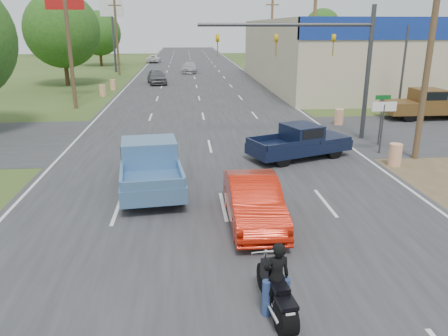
{
  "coord_description": "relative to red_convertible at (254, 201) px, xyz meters",
  "views": [
    {
      "loc": [
        -1.21,
        -5.81,
        5.9
      ],
      "look_at": [
        0.05,
        8.33,
        1.3
      ],
      "focal_mm": 35.0,
      "sensor_mm": 36.0,
      "label": 1
    }
  ],
  "objects": [
    {
      "name": "tree_5",
      "position": [
        29.17,
        88.36,
        5.15
      ],
      "size": [
        7.98,
        7.98,
        9.88
      ],
      "color": "#422D19",
      "rests_on": "ground"
    },
    {
      "name": "tree_2",
      "position": [
        -15.03,
        59.36,
        4.22
      ],
      "size": [
        6.72,
        6.72,
        8.32
      ],
      "color": "#422D19",
      "rests_on": "ground"
    },
    {
      "name": "barrel_2",
      "position": [
        -9.33,
        27.36,
        -0.23
      ],
      "size": [
        0.56,
        0.56,
        1.0
      ],
      "primitive_type": "cylinder",
      "color": "orange",
      "rests_on": "ground"
    },
    {
      "name": "blue_pickup",
      "position": [
        -3.44,
        3.59,
        0.22
      ],
      "size": [
        2.8,
        5.89,
        1.88
      ],
      "rotation": [
        0.0,
        0.0,
        0.11
      ],
      "color": "black",
      "rests_on": "ground"
    },
    {
      "name": "motorcycle",
      "position": [
        -0.22,
        -4.66,
        -0.23
      ],
      "size": [
        0.72,
        2.24,
        1.13
      ],
      "rotation": [
        0.0,
        0.0,
        0.12
      ],
      "color": "black",
      "rests_on": "ground"
    },
    {
      "name": "rider",
      "position": [
        -0.23,
        -4.6,
        0.07
      ],
      "size": [
        0.63,
        0.45,
        1.61
      ],
      "primitive_type": "imported",
      "rotation": [
        0.0,
        0.0,
        3.27
      ],
      "color": "black",
      "rests_on": "ground"
    },
    {
      "name": "main_road",
      "position": [
        -0.83,
        33.36,
        -0.72
      ],
      "size": [
        15.0,
        180.0,
        0.02
      ],
      "primitive_type": "cube",
      "color": "#2D2D30",
      "rests_on": "ground"
    },
    {
      "name": "navy_pickup",
      "position": [
        3.33,
        6.91,
        0.08
      ],
      "size": [
        5.17,
        3.5,
        1.6
      ],
      "rotation": [
        0.0,
        0.0,
        -1.2
      ],
      "color": "black",
      "rests_on": "ground"
    },
    {
      "name": "distant_car_silver",
      "position": [
        -1.33,
        47.55,
        -0.04
      ],
      "size": [
        2.23,
        4.88,
        1.38
      ],
      "primitive_type": "imported",
      "rotation": [
        0.0,
        0.0,
        -0.06
      ],
      "color": "#B3B4B8",
      "rests_on": "ground"
    },
    {
      "name": "red_convertible",
      "position": [
        0.0,
        0.0,
        0.0
      ],
      "size": [
        1.56,
        4.44,
        1.46
      ],
      "primitive_type": "imported",
      "rotation": [
        0.0,
        0.0,
        -0.0
      ],
      "color": "red",
      "rests_on": "ground"
    },
    {
      "name": "pole_sign_left_near",
      "position": [
        -11.33,
        25.36,
        6.44
      ],
      "size": [
        3.0,
        0.35,
        9.2
      ],
      "color": "#3F3F44",
      "rests_on": "ground"
    },
    {
      "name": "barrel_1",
      "position": [
        7.57,
        13.86,
        -0.23
      ],
      "size": [
        0.56,
        0.56,
        1.0
      ],
      "primitive_type": "cylinder",
      "color": "orange",
      "rests_on": "ground"
    },
    {
      "name": "utility_pole_2",
      "position": [
        8.67,
        24.36,
        4.59
      ],
      "size": [
        2.0,
        0.28,
        10.0
      ],
      "color": "#4C3823",
      "rests_on": "ground"
    },
    {
      "name": "barrel_3",
      "position": [
        -9.03,
        31.36,
        -0.23
      ],
      "size": [
        0.56,
        0.56,
        1.0
      ],
      "primitive_type": "cylinder",
      "color": "orange",
      "rests_on": "ground"
    },
    {
      "name": "lane_sign",
      "position": [
        7.37,
        7.36,
        1.17
      ],
      "size": [
        1.2,
        0.08,
        2.52
      ],
      "color": "#3F3F44",
      "rests_on": "ground"
    },
    {
      "name": "tree_1",
      "position": [
        -14.33,
        35.36,
        4.84
      ],
      "size": [
        7.56,
        7.56,
        9.36
      ],
      "color": "#422D19",
      "rests_on": "ground"
    },
    {
      "name": "pole_sign_left_far",
      "position": [
        -11.33,
        49.36,
        6.44
      ],
      "size": [
        3.0,
        0.35,
        9.2
      ],
      "color": "#3F3F44",
      "rests_on": "ground"
    },
    {
      "name": "utility_pole_3",
      "position": [
        8.67,
        42.36,
        4.59
      ],
      "size": [
        2.0,
        0.28,
        10.0
      ],
      "color": "#4C3823",
      "rests_on": "ground"
    },
    {
      "name": "cross_road",
      "position": [
        -0.83,
        11.36,
        -0.72
      ],
      "size": [
        120.0,
        10.0,
        0.02
      ],
      "primitive_type": "cube",
      "color": "#2D2D30",
      "rests_on": "ground"
    },
    {
      "name": "tree_6",
      "position": [
        -30.83,
        88.36,
        5.77
      ],
      "size": [
        8.82,
        8.82,
        10.92
      ],
      "color": "#422D19",
      "rests_on": "ground"
    },
    {
      "name": "utility_pole_5",
      "position": [
        -10.33,
        21.36,
        4.59
      ],
      "size": [
        2.0,
        0.28,
        10.0
      ],
      "color": "#4C3823",
      "rests_on": "ground"
    },
    {
      "name": "utility_pole_6",
      "position": [
        -10.33,
        45.36,
        4.59
      ],
      "size": [
        2.0,
        0.28,
        10.0
      ],
      "color": "#4C3823",
      "rests_on": "ground"
    },
    {
      "name": "brown_pickup",
      "position": [
        14.06,
        15.3,
        0.27
      ],
      "size": [
        5.99,
        2.37,
        1.98
      ],
      "rotation": [
        0.0,
        0.0,
        1.58
      ],
      "color": "black",
      "rests_on": "ground"
    },
    {
      "name": "signal_mast",
      "position": [
        4.99,
        10.36,
        4.07
      ],
      "size": [
        9.12,
        0.4,
        7.0
      ],
      "color": "#3F3F44",
      "rests_on": "ground"
    },
    {
      "name": "street_name_sign",
      "position": [
        7.97,
        8.86,
        0.88
      ],
      "size": [
        0.8,
        0.08,
        2.61
      ],
      "color": "#3F3F44",
      "rests_on": "ground"
    },
    {
      "name": "barrel_0",
      "position": [
        7.17,
        5.36,
        -0.23
      ],
      "size": [
        0.56,
        0.56,
        1.0
      ],
      "primitive_type": "cylinder",
      "color": "orange",
      "rests_on": "ground"
    },
    {
      "name": "distant_car_white",
      "position": [
        -7.23,
        65.64,
        -0.09
      ],
      "size": [
        2.32,
        4.68,
        1.28
      ],
      "primitive_type": "imported",
      "rotation": [
        0.0,
        0.0,
        3.1
      ],
      "color": "white",
      "rests_on": "ground"
    },
    {
      "name": "utility_pole_1",
      "position": [
        8.67,
        6.36,
        4.59
      ],
      "size": [
        2.0,
        0.28,
        10.0
      ],
      "color": "#4C3823",
      "rests_on": "ground"
    },
    {
      "name": "distant_car_grey",
      "position": [
        -5.01,
        35.74,
        0.04
      ],
      "size": [
        2.55,
        4.76,
        1.54
      ],
      "primitive_type": "imported",
      "rotation": [
        0.0,
        0.0,
        0.17
      ],
      "color": "#59595F",
      "rests_on": "ground"
    }
  ]
}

